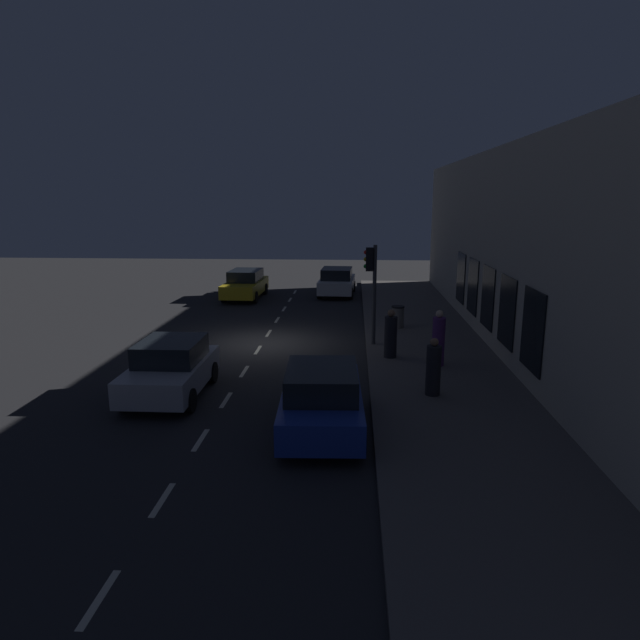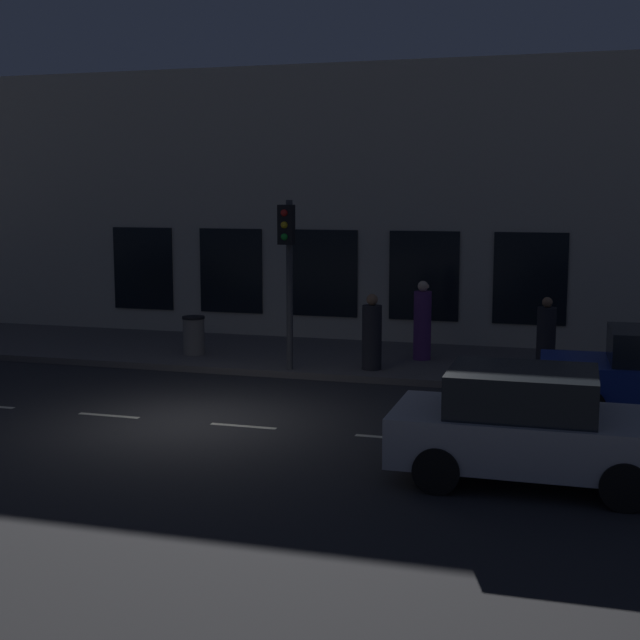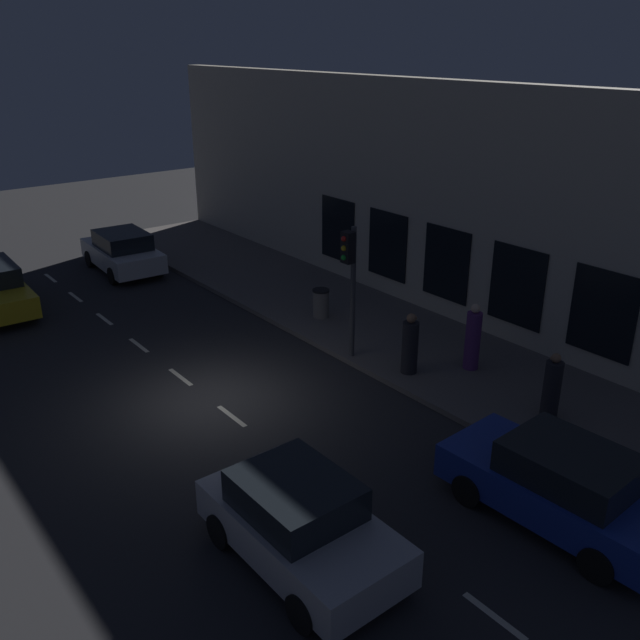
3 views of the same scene
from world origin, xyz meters
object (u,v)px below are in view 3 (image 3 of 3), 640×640
Objects in this scene: pedestrian_0 at (473,339)px; pedestrian_1 at (552,388)px; parked_car_1 at (561,484)px; trash_bin at (321,303)px; traffic_light at (350,270)px; parked_car_0 at (123,251)px; parked_car_2 at (300,522)px; pedestrian_2 at (410,346)px.

pedestrian_1 is (-0.54, -2.81, -0.11)m from pedestrian_0.
parked_car_1 is 10.70m from trash_bin.
traffic_light reaches higher than pedestrian_1.
parked_car_0 is at bearing 88.27° from parked_car_1.
parked_car_2 is at bearing -136.57° from traffic_light.
traffic_light reaches higher than pedestrian_2.
parked_car_2 is 2.32× the size of pedestrian_2.
pedestrian_1 reaches higher than parked_car_0.
pedestrian_2 is (2.01, 5.87, 0.11)m from parked_car_1.
parked_car_1 is at bearing 65.77° from pedestrian_0.
pedestrian_1 is 1.76× the size of trash_bin.
parked_car_1 is at bearing 10.04° from pedestrian_2.
trash_bin is at bearing -130.58° from parked_car_2.
pedestrian_2 is at bearing -77.59° from parked_car_0.
parked_car_2 is 7.42m from pedestrian_2.
parked_car_1 is (-1.38, -7.58, -1.88)m from traffic_light.
trash_bin is (-0.89, 5.36, -0.38)m from pedestrian_0.
pedestrian_0 reaches higher than pedestrian_1.
parked_car_1 is at bearing -100.34° from traffic_light.
pedestrian_1 is (3.17, -16.87, 0.09)m from parked_car_0.
pedestrian_2 reaches higher than pedestrian_1.
parked_car_0 is 4.65× the size of trash_bin.
pedestrian_0 is 2.00× the size of trash_bin.
pedestrian_0 is at bearing 89.07° from pedestrian_2.
traffic_light is at bearing -113.69° from trash_bin.
pedestrian_0 is 1.71m from pedestrian_2.
trash_bin is (2.83, -8.70, -0.18)m from parked_car_0.
pedestrian_1 is 8.18m from trash_bin.
pedestrian_0 reaches higher than parked_car_2.
parked_car_0 is at bearing 108.02° from trash_bin.
parked_car_1 reaches higher than trash_bin.
pedestrian_0 is (3.49, 5.02, 0.20)m from parked_car_1.
traffic_light is 7.94m from parked_car_1.
traffic_light is 2.29× the size of pedestrian_1.
pedestrian_1 is at bearing -87.61° from trash_bin.
traffic_light is 2.01× the size of pedestrian_0.
trash_bin is at bearing 73.50° from parked_car_1.
pedestrian_0 is 1.10× the size of pedestrian_2.
parked_car_2 is at bearing 122.65° from pedestrian_1.
pedestrian_2 is at bearing -69.81° from traffic_light.
parked_car_2 is (-4.39, 2.12, -0.00)m from parked_car_1.
pedestrian_1 is (1.57, -5.37, -1.79)m from traffic_light.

